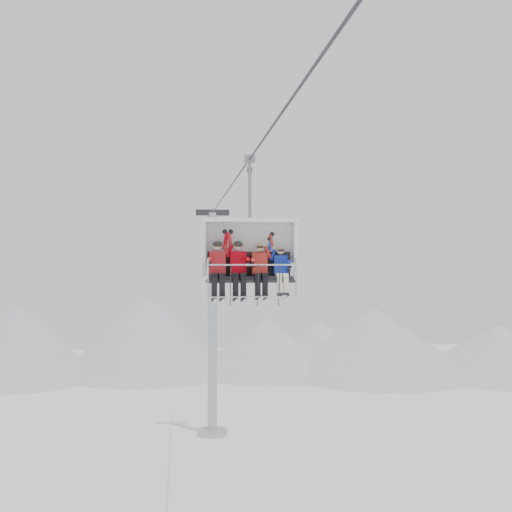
{
  "coord_description": "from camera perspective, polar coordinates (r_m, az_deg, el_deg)",
  "views": [
    {
      "loc": [
        -1.97,
        -16.43,
        10.45
      ],
      "look_at": [
        0.0,
        0.0,
        10.56
      ],
      "focal_mm": 45.0,
      "sensor_mm": 36.0,
      "label": 1
    }
  ],
  "objects": [
    {
      "name": "haul_cable",
      "position": [
        16.79,
        0.0,
        9.41
      ],
      "size": [
        0.06,
        50.0,
        0.06
      ],
      "primitive_type": "cylinder",
      "rotation": [
        1.57,
        0.0,
        0.0
      ],
      "color": "#2E2E33",
      "rests_on": "lift_tower_left"
    },
    {
      "name": "skier_far_left",
      "position": [
        17.79,
        -3.44,
        -1.0
      ],
      "size": [
        0.45,
        1.69,
        1.76
      ],
      "color": "#B41C22",
      "rests_on": "chairlift_carrier"
    },
    {
      "name": "skier_far_right",
      "position": [
        17.97,
        2.23,
        -1.22
      ],
      "size": [
        0.38,
        1.69,
        1.53
      ],
      "color": "#142DA3",
      "rests_on": "chairlift_carrier"
    },
    {
      "name": "skier_center_right",
      "position": [
        17.9,
        0.35,
        -1.07
      ],
      "size": [
        0.43,
        1.69,
        1.69
      ],
      "color": "red",
      "rests_on": "chairlift_carrier"
    },
    {
      "name": "skier_center_left",
      "position": [
        17.84,
        -1.58,
        -1.0
      ],
      "size": [
        0.45,
        1.69,
        1.76
      ],
      "color": "#B4010E",
      "rests_on": "chairlift_carrier"
    },
    {
      "name": "chairlift_carrier",
      "position": [
        18.17,
        -0.61,
        0.51
      ],
      "size": [
        2.63,
        1.17,
        3.98
      ],
      "color": "black",
      "rests_on": "haul_cable"
    },
    {
      "name": "lift_tower_right",
      "position": [
        38.77,
        -3.9,
        -7.29
      ],
      "size": [
        2.0,
        1.8,
        13.48
      ],
      "color": "#A8ABB0",
      "rests_on": "ground"
    },
    {
      "name": "ridgeline",
      "position": [
        58.98,
        -6.45,
        -7.78
      ],
      "size": [
        72.0,
        21.0,
        7.0
      ],
      "color": "silver",
      "rests_on": "ground"
    }
  ]
}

